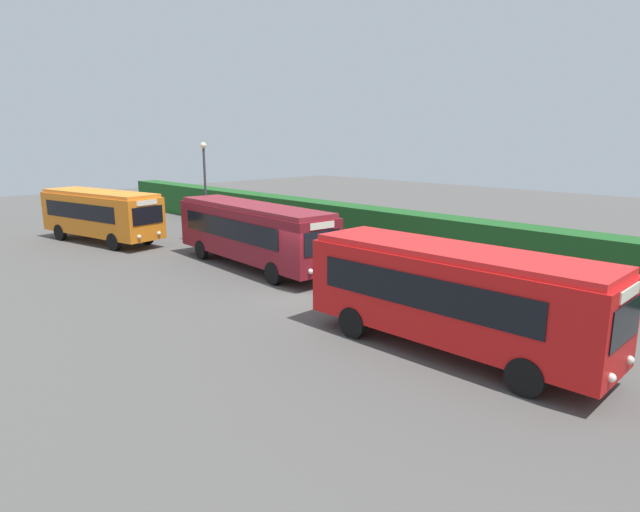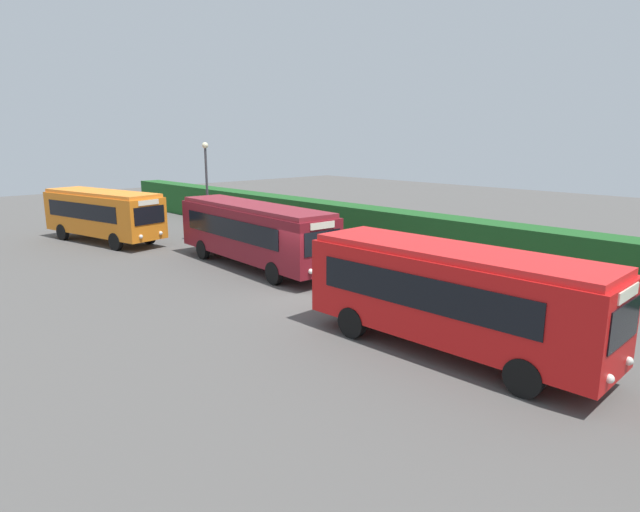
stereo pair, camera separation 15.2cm
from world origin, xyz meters
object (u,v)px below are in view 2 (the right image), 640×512
Objects in this scene: bus_red at (452,293)px; lamppost at (207,182)px; bus_maroon at (253,231)px; person_left at (304,245)px; bus_orange at (103,213)px.

lamppost is (-19.43, 3.91, 1.88)m from bus_red.
bus_maroon is 2.85m from person_left.
person_left is at bearing 6.43° from lamppost.
bus_red is (12.59, -2.18, 0.02)m from bus_maroon.
bus_maroon is 1.15× the size of bus_red.
lamppost reaches higher than bus_maroon.
bus_maroon is 6.35× the size of person_left.
bus_orange is 0.85× the size of bus_maroon.
bus_red is 19.91m from lamppost.
bus_orange is 13.35m from person_left.
person_left is (-11.83, 4.76, -0.93)m from bus_red.
bus_red is at bearing -6.09° from bus_maroon.
bus_orange is 0.99× the size of bus_red.
bus_red is 5.50× the size of person_left.
lamppost is (-6.84, 1.73, 1.89)m from bus_maroon.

